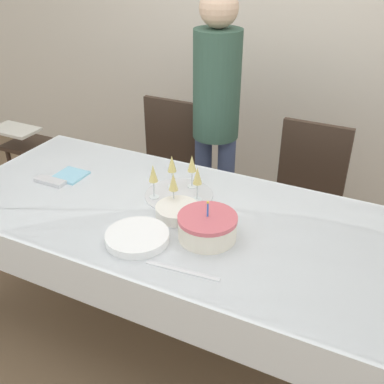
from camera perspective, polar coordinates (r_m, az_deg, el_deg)
name	(u,v)px	position (r m, az deg, el deg)	size (l,w,h in m)	color
ground_plane	(171,329)	(2.58, -2.64, -17.03)	(12.00, 12.00, 0.00)	brown
wall_back	(282,24)	(3.37, 11.36, 20.23)	(8.00, 0.05, 2.70)	silver
dining_table	(168,229)	(2.14, -3.06, -4.66)	(2.12, 0.98, 0.77)	white
dining_chair_far_left	(165,167)	(3.02, -3.44, 3.18)	(0.42, 0.42, 0.96)	#38281E
dining_chair_far_right	(304,199)	(2.73, 14.08, -0.81)	(0.43, 0.43, 0.96)	#38281E
birthday_cake	(207,227)	(1.88, 1.96, -4.45)	(0.25, 0.25, 0.18)	silver
champagne_tray	(178,182)	(2.16, -1.76, 1.22)	(0.34, 0.34, 0.18)	silver
plate_stack_main	(136,237)	(1.89, -7.08, -5.66)	(0.27, 0.27, 0.03)	white
plate_stack_dessert	(178,211)	(2.04, -1.83, -2.42)	(0.20, 0.20, 0.05)	silver
cake_knife	(182,271)	(1.73, -1.22, -9.98)	(0.30, 0.04, 0.00)	silver
fork_pile	(50,181)	(2.42, -17.56, 1.32)	(0.17, 0.06, 0.02)	silver
napkin_pile	(70,175)	(2.46, -15.18, 2.05)	(0.15, 0.15, 0.01)	#8CC6E0
person_standing	(216,105)	(2.73, 3.10, 10.94)	(0.28, 0.28, 1.65)	#3F4C72
high_chair	(29,154)	(3.53, -20.05, 4.58)	(0.33, 0.35, 0.71)	#38281E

